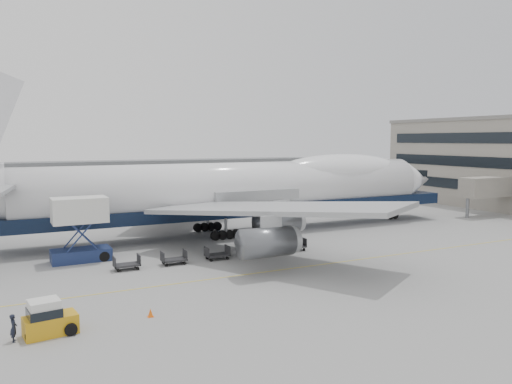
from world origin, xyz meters
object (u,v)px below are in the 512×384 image
baggage_tug (48,319)px  ground_worker (14,328)px  airliner (243,188)px  catering_truck (80,226)px

baggage_tug → ground_worker: bearing=177.8°
airliner → baggage_tug: airliner is taller
airliner → catering_truck: airliner is taller
baggage_tug → ground_worker: (-1.87, -0.18, -0.16)m
baggage_tug → airliner: bearing=37.7°
airliner → ground_worker: airliner is taller
catering_truck → ground_worker: size_ratio=3.77×
airliner → baggage_tug: 35.27m
airliner → ground_worker: (-26.37, -25.13, -4.80)m
airliner → catering_truck: bearing=-162.3°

